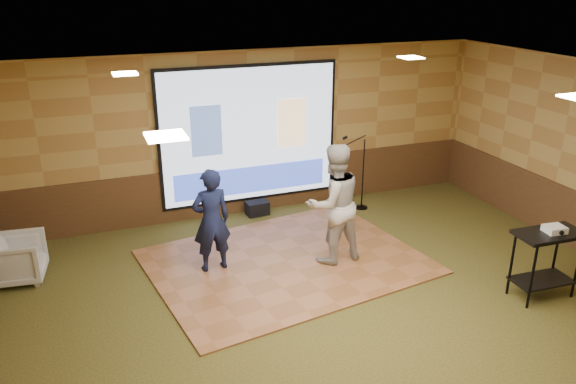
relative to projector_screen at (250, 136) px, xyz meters
name	(u,v)px	position (x,y,z in m)	size (l,w,h in m)	color
ground	(327,303)	(0.00, -3.44, -1.47)	(9.00, 9.00, 0.00)	#2B3518
room_shell	(331,157)	(0.00, -3.44, 0.62)	(9.04, 7.04, 3.02)	#B08F49
wainscot_back	(251,187)	(0.00, 0.04, -1.00)	(9.00, 0.04, 0.95)	#492E18
projector_screen	(250,136)	(0.00, 0.00, 0.00)	(3.32, 0.06, 2.52)	black
downlight_nw	(125,74)	(-2.20, -1.64, 1.50)	(0.32, 0.32, 0.02)	#FFE9BF
downlight_ne	(411,57)	(2.20, -1.64, 1.50)	(0.32, 0.32, 0.02)	#FFE9BF
downlight_sw	(166,136)	(-2.20, -4.94, 1.50)	(0.32, 0.32, 0.02)	#FFE9BF
dance_floor	(286,262)	(-0.10, -2.14, -1.46)	(4.04, 3.08, 0.03)	#9A5E38
player_left	(211,220)	(-1.22, -1.97, -0.65)	(0.58, 0.38, 1.59)	#141A3F
player_right	(334,204)	(0.58, -2.34, -0.51)	(0.91, 0.71, 1.87)	#BDB6AD
av_table	(547,252)	(2.87, -4.30, -0.79)	(0.93, 0.49, 0.98)	black
projector	(555,229)	(2.92, -4.31, -0.46)	(0.26, 0.22, 0.09)	white
mic_stand	(360,184)	(1.97, -0.60, -0.98)	(0.58, 0.24, 1.48)	black
banquet_chair	(17,259)	(-3.95, -1.25, -1.14)	(0.72, 0.75, 0.68)	gray
duffel_bag	(257,208)	(0.05, -0.19, -1.35)	(0.41, 0.27, 0.25)	black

